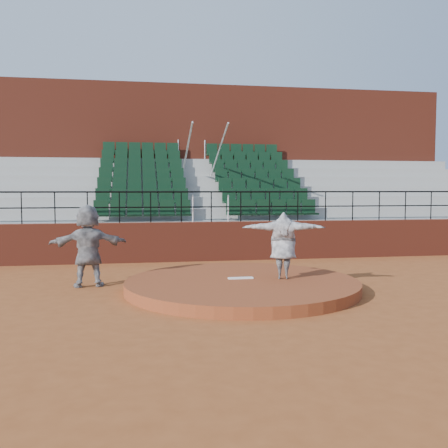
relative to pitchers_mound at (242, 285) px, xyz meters
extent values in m
plane|color=brown|center=(0.00, 0.00, -0.12)|extent=(90.00, 90.00, 0.00)
cylinder|color=brown|center=(0.00, 0.00, 0.00)|extent=(5.50, 5.50, 0.25)
cube|color=white|center=(0.00, 0.15, 0.14)|extent=(0.60, 0.15, 0.03)
cube|color=maroon|center=(0.00, 5.00, 0.53)|extent=(24.00, 0.30, 1.30)
cylinder|color=black|center=(0.00, 5.00, 2.17)|extent=(24.00, 0.05, 0.05)
cylinder|color=black|center=(0.00, 5.00, 1.68)|extent=(24.00, 0.04, 0.04)
cylinder|color=black|center=(-6.00, 5.00, 1.67)|extent=(0.04, 0.04, 1.00)
cylinder|color=black|center=(-5.00, 5.00, 1.67)|extent=(0.04, 0.04, 1.00)
cylinder|color=black|center=(-4.00, 5.00, 1.67)|extent=(0.04, 0.04, 1.00)
cylinder|color=black|center=(-3.00, 5.00, 1.67)|extent=(0.04, 0.04, 1.00)
cylinder|color=black|center=(-2.00, 5.00, 1.67)|extent=(0.04, 0.04, 1.00)
cylinder|color=black|center=(-1.00, 5.00, 1.67)|extent=(0.04, 0.04, 1.00)
cylinder|color=black|center=(0.00, 5.00, 1.67)|extent=(0.04, 0.04, 1.00)
cylinder|color=black|center=(1.00, 5.00, 1.67)|extent=(0.04, 0.04, 1.00)
cylinder|color=black|center=(2.00, 5.00, 1.67)|extent=(0.04, 0.04, 1.00)
cylinder|color=black|center=(3.00, 5.00, 1.67)|extent=(0.04, 0.04, 1.00)
cylinder|color=black|center=(4.00, 5.00, 1.67)|extent=(0.04, 0.04, 1.00)
cylinder|color=black|center=(5.00, 5.00, 1.67)|extent=(0.04, 0.04, 1.00)
cylinder|color=black|center=(6.00, 5.00, 1.67)|extent=(0.04, 0.04, 1.00)
cylinder|color=black|center=(7.00, 5.00, 1.67)|extent=(0.04, 0.04, 1.00)
cylinder|color=black|center=(8.00, 5.00, 1.67)|extent=(0.04, 0.04, 1.00)
cube|color=#979792|center=(0.00, 5.58, 0.53)|extent=(24.00, 0.85, 1.30)
cube|color=black|center=(-2.25, 5.59, 1.54)|extent=(3.30, 0.48, 0.72)
cube|color=black|center=(2.25, 5.59, 1.54)|extent=(3.30, 0.48, 0.72)
cube|color=#979792|center=(0.00, 6.43, 0.73)|extent=(24.00, 0.85, 1.70)
cube|color=black|center=(-2.25, 6.44, 1.94)|extent=(3.30, 0.48, 0.72)
cube|color=black|center=(2.25, 6.44, 1.94)|extent=(3.30, 0.48, 0.72)
cube|color=#979792|center=(0.00, 7.28, 0.93)|extent=(24.00, 0.85, 2.10)
cube|color=black|center=(-2.25, 7.29, 2.33)|extent=(3.30, 0.48, 0.72)
cube|color=black|center=(2.25, 7.29, 2.33)|extent=(3.30, 0.48, 0.72)
cube|color=#979792|center=(0.00, 8.12, 1.12)|extent=(24.00, 0.85, 2.50)
cube|color=black|center=(-2.25, 8.13, 2.73)|extent=(3.30, 0.48, 0.72)
cube|color=black|center=(2.25, 8.13, 2.73)|extent=(3.30, 0.48, 0.72)
cube|color=#979792|center=(0.00, 8.97, 1.33)|extent=(24.00, 0.85, 2.90)
cube|color=black|center=(-2.25, 8.98, 3.14)|extent=(3.30, 0.48, 0.72)
cube|color=black|center=(2.25, 8.98, 3.14)|extent=(3.30, 0.48, 0.72)
cube|color=#979792|center=(0.00, 9.82, 1.52)|extent=(24.00, 0.85, 3.30)
cube|color=black|center=(-2.25, 9.83, 3.53)|extent=(3.30, 0.48, 0.72)
cube|color=black|center=(2.25, 9.83, 3.53)|extent=(3.30, 0.48, 0.72)
cube|color=#979792|center=(0.00, 10.68, 1.73)|extent=(24.00, 0.85, 3.70)
cube|color=black|center=(-2.25, 10.69, 3.94)|extent=(3.30, 0.48, 0.72)
cube|color=black|center=(2.25, 10.69, 3.94)|extent=(3.30, 0.48, 0.72)
cylinder|color=silver|center=(-0.60, 8.12, 3.28)|extent=(0.06, 5.97, 2.46)
cylinder|color=silver|center=(0.60, 8.12, 3.28)|extent=(0.06, 5.97, 2.46)
cube|color=maroon|center=(0.00, 12.60, 3.43)|extent=(24.00, 3.00, 7.10)
imported|color=black|center=(1.00, 0.00, 0.92)|extent=(2.03, 1.01, 1.59)
imported|color=black|center=(-3.62, 1.09, 0.88)|extent=(1.91, 0.75, 2.01)
camera|label=1|loc=(-2.39, -11.42, 2.26)|focal=40.00mm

